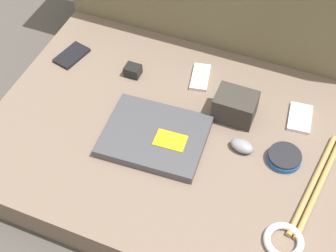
{
  "coord_description": "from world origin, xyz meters",
  "views": [
    {
      "loc": [
        0.32,
        -0.8,
        1.21
      ],
      "look_at": [
        0.0,
        0.0,
        0.13
      ],
      "focal_mm": 50.0,
      "sensor_mm": 36.0,
      "label": 1
    }
  ],
  "objects": [
    {
      "name": "phone_silver",
      "position": [
        0.36,
        0.19,
        0.11
      ],
      "size": [
        0.08,
        0.12,
        0.01
      ],
      "rotation": [
        0.0,
        0.0,
        0.1
      ],
      "color": "silver",
      "rests_on": "couch_seat"
    },
    {
      "name": "speaker_puck",
      "position": [
        0.34,
        0.02,
        0.12
      ],
      "size": [
        0.1,
        0.1,
        0.03
      ],
      "color": "#1E569E",
      "rests_on": "couch_seat"
    },
    {
      "name": "phone_small",
      "position": [
        -0.42,
        0.17,
        0.11
      ],
      "size": [
        0.09,
        0.13,
        0.01
      ],
      "rotation": [
        0.0,
        0.0,
        -0.23
      ],
      "color": "black",
      "rests_on": "couch_seat"
    },
    {
      "name": "phone_black",
      "position": [
        0.02,
        0.24,
        0.11
      ],
      "size": [
        0.08,
        0.12,
        0.01
      ],
      "rotation": [
        0.0,
        0.0,
        0.2
      ],
      "color": "silver",
      "rests_on": "couch_seat"
    },
    {
      "name": "laptop",
      "position": [
        -0.02,
        -0.05,
        0.12
      ],
      "size": [
        0.31,
        0.25,
        0.03
      ],
      "rotation": [
        0.0,
        0.0,
        0.06
      ],
      "color": "#47474C",
      "rests_on": "couch_seat"
    },
    {
      "name": "couch_seat",
      "position": [
        0.0,
        0.0,
        0.05
      ],
      "size": [
        1.07,
        0.79,
        0.11
      ],
      "color": "#7A6656",
      "rests_on": "ground_plane"
    },
    {
      "name": "charger_brick",
      "position": [
        -0.19,
        0.17,
        0.13
      ],
      "size": [
        0.05,
        0.04,
        0.04
      ],
      "color": "black",
      "rests_on": "couch_seat"
    },
    {
      "name": "drumstick_pair",
      "position": [
        0.45,
        -0.03,
        0.12
      ],
      "size": [
        0.09,
        0.36,
        0.02
      ],
      "rotation": [
        0.0,
        0.0,
        -0.15
      ],
      "color": "tan",
      "rests_on": "couch_seat"
    },
    {
      "name": "computer_mouse",
      "position": [
        0.22,
        0.01,
        0.12
      ],
      "size": [
        0.08,
        0.06,
        0.03
      ],
      "rotation": [
        0.0,
        0.0,
        -0.19
      ],
      "color": "gray",
      "rests_on": "couch_seat"
    },
    {
      "name": "ground_plane",
      "position": [
        0.0,
        0.0,
        0.0
      ],
      "size": [
        8.0,
        8.0,
        0.0
      ],
      "primitive_type": "plane",
      "color": "#4C4742"
    },
    {
      "name": "camera_pouch",
      "position": [
        0.17,
        0.13,
        0.15
      ],
      "size": [
        0.12,
        0.09,
        0.09
      ],
      "color": "#38332D",
      "rests_on": "couch_seat"
    },
    {
      "name": "cable_coil",
      "position": [
        0.4,
        -0.22,
        0.12
      ],
      "size": [
        0.1,
        0.1,
        0.02
      ],
      "color": "white",
      "rests_on": "couch_seat"
    }
  ]
}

